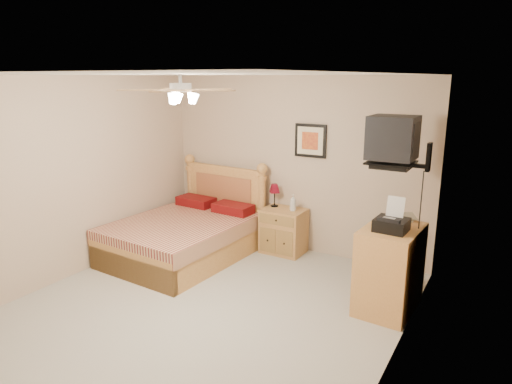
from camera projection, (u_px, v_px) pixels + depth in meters
floor at (201, 311)px, 4.96m from camera, size 4.50×4.50×0.00m
ceiling at (193, 74)px, 4.35m from camera, size 4.00×4.50×0.04m
wall_back at (293, 165)px, 6.54m from camera, size 4.00×0.04×2.50m
wall_left at (68, 179)px, 5.63m from camera, size 0.04×4.50×2.50m
wall_right at (396, 233)px, 3.68m from camera, size 0.04×4.50×2.50m
bed at (181, 214)px, 6.30m from camera, size 1.61×2.05×1.27m
nightstand at (284, 231)px, 6.57m from camera, size 0.60×0.45×0.65m
table_lamp at (275, 195)px, 6.60m from camera, size 0.19×0.19×0.33m
lotion_bottle at (293, 203)px, 6.40m from camera, size 0.09×0.09×0.23m
framed_picture at (311, 141)px, 6.30m from camera, size 0.46×0.04×0.46m
dresser at (390, 269)px, 4.91m from camera, size 0.60×0.83×0.93m
fax_machine at (392, 215)px, 4.66m from camera, size 0.34×0.36×0.34m
magazine_lower at (395, 218)px, 5.09m from camera, size 0.25×0.29×0.02m
magazine_upper at (396, 216)px, 5.09m from camera, size 0.30×0.34×0.02m
wall_tv at (407, 142)px, 4.79m from camera, size 0.56×0.46×0.58m
ceiling_fan at (181, 90)px, 4.21m from camera, size 1.14×1.14×0.28m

